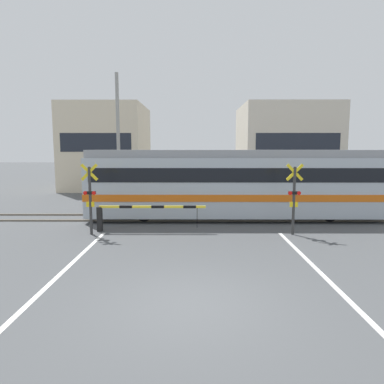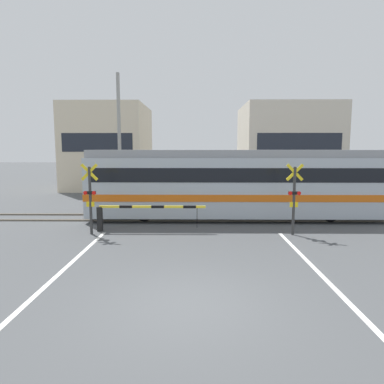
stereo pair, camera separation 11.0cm
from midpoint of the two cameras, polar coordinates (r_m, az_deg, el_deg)
name	(u,v)px [view 1 (the left image)]	position (r m, az deg, el deg)	size (l,w,h in m)	color
ground_plane	(190,306)	(7.82, -0.70, -18.42)	(160.00, 160.00, 0.00)	#4C4F51
rail_track_near	(192,221)	(16.11, -0.17, -4.79)	(50.00, 0.10, 0.08)	#6B6051
rail_track_far	(192,215)	(17.51, -0.13, -3.81)	(50.00, 0.10, 0.08)	#6B6051
road_stripe_left	(51,283)	(9.68, -22.81, -13.82)	(0.14, 10.47, 0.01)	white
road_stripe_right	(332,284)	(9.59, 21.93, -13.98)	(0.14, 10.47, 0.01)	white
commuter_train	(235,182)	(16.67, 7.06, 1.63)	(14.06, 2.75, 3.34)	#ADB7C1
crossing_barrier_near	(131,212)	(14.31, -10.41, -3.34)	(4.47, 0.20, 1.07)	black
crossing_barrier_far	(236,194)	(19.89, 7.22, -0.34)	(4.47, 0.20, 1.07)	black
crossing_signal_left	(90,196)	(14.05, -16.83, -0.62)	(0.68, 0.15, 2.82)	#333333
crossing_signal_right	(294,196)	(13.98, 16.42, -0.64)	(0.68, 0.15, 2.82)	#333333
pedestrian	(198,185)	(23.40, 0.81, 1.13)	(0.38, 0.22, 1.60)	brown
building_left_of_street	(108,147)	(30.85, -13.91, 7.24)	(6.45, 7.54, 7.05)	beige
building_right_of_street	(285,147)	(30.93, 15.08, 7.21)	(7.60, 7.54, 7.05)	beige
utility_pole_streetside	(118,138)	(22.62, -12.33, 8.76)	(0.22, 0.22, 8.13)	gray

